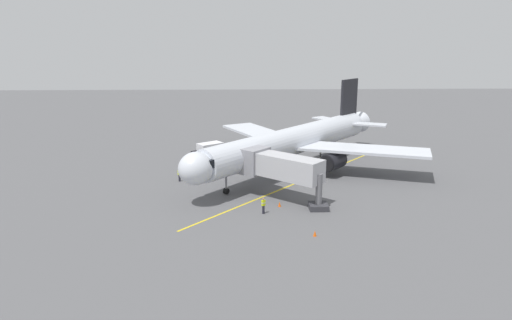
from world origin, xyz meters
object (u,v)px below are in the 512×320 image
object	(u,v)px
ground_crew_marshaller	(263,206)
box_truck_near_nose	(208,151)
safety_cone_nose_left	(315,233)
safety_cone_nose_right	(280,204)
airplane	(294,141)
ground_crew_wing_walker	(179,175)
jet_bridge	(276,166)

from	to	relation	value
ground_crew_marshaller	box_truck_near_nose	world-z (taller)	box_truck_near_nose
safety_cone_nose_left	safety_cone_nose_right	world-z (taller)	same
airplane	ground_crew_marshaller	size ratio (longest dim) A/B	19.65
ground_crew_marshaller	safety_cone_nose_left	xyz separation A→B (m)	(-4.44, 5.88, -0.61)
ground_crew_marshaller	ground_crew_wing_walker	bearing A→B (deg)	-49.28
airplane	box_truck_near_nose	distance (m)	13.60
box_truck_near_nose	safety_cone_nose_right	bearing A→B (deg)	114.10
airplane	safety_cone_nose_right	distance (m)	15.65
jet_bridge	safety_cone_nose_right	bearing A→B (deg)	93.73
airplane	ground_crew_marshaller	world-z (taller)	airplane
ground_crew_marshaller	ground_crew_wing_walker	size ratio (longest dim) A/B	1.00
jet_bridge	ground_crew_marshaller	xyz separation A→B (m)	(1.66, 4.85, -2.88)
box_truck_near_nose	ground_crew_wing_walker	bearing A→B (deg)	74.44
safety_cone_nose_right	ground_crew_marshaller	bearing A→B (deg)	47.57
airplane	safety_cone_nose_left	world-z (taller)	airplane
ground_crew_marshaller	ground_crew_wing_walker	world-z (taller)	same
ground_crew_marshaller	safety_cone_nose_left	distance (m)	7.39
box_truck_near_nose	safety_cone_nose_left	size ratio (longest dim) A/B	8.85
ground_crew_wing_walker	safety_cone_nose_right	bearing A→B (deg)	140.86
jet_bridge	ground_crew_wing_walker	size ratio (longest dim) A/B	5.78
ground_crew_marshaller	safety_cone_nose_left	size ratio (longest dim) A/B	3.11
box_truck_near_nose	jet_bridge	bearing A→B (deg)	117.00
ground_crew_wing_walker	safety_cone_nose_left	distance (m)	22.87
ground_crew_wing_walker	airplane	bearing A→B (deg)	-161.29
ground_crew_wing_walker	safety_cone_nose_left	world-z (taller)	ground_crew_wing_walker
safety_cone_nose_left	safety_cone_nose_right	size ratio (longest dim) A/B	1.00
ground_crew_wing_walker	ground_crew_marshaller	bearing A→B (deg)	130.72
safety_cone_nose_left	box_truck_near_nose	bearing A→B (deg)	-67.52
jet_bridge	safety_cone_nose_left	world-z (taller)	jet_bridge
box_truck_near_nose	safety_cone_nose_right	distance (m)	22.18
box_truck_near_nose	safety_cone_nose_left	world-z (taller)	box_truck_near_nose
ground_crew_wing_walker	safety_cone_nose_right	distance (m)	15.43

